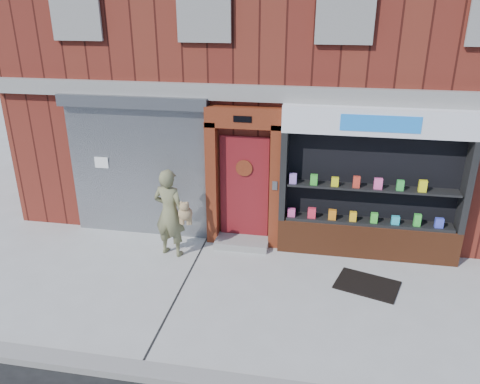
# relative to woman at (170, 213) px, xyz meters

# --- Properties ---
(ground) EXTENTS (80.00, 80.00, 0.00)m
(ground) POSITION_rel_woman_xyz_m (2.08, -1.13, -0.91)
(ground) COLOR #9E9E99
(ground) RESTS_ON ground
(building) EXTENTS (12.00, 8.16, 8.00)m
(building) POSITION_rel_woman_xyz_m (2.08, 4.86, 3.09)
(building) COLOR #5D1D15
(building) RESTS_ON ground
(shutter_bay) EXTENTS (3.10, 0.30, 3.04)m
(shutter_bay) POSITION_rel_woman_xyz_m (-0.92, 0.80, 0.81)
(shutter_bay) COLOR gray
(shutter_bay) RESTS_ON ground
(red_door_bay) EXTENTS (1.52, 0.58, 2.90)m
(red_door_bay) POSITION_rel_woman_xyz_m (1.33, 0.73, 0.55)
(red_door_bay) COLOR #602110
(red_door_bay) RESTS_ON ground
(pharmacy_bay) EXTENTS (3.50, 0.41, 3.00)m
(pharmacy_bay) POSITION_rel_woman_xyz_m (3.83, 0.68, 0.46)
(pharmacy_bay) COLOR brown
(pharmacy_bay) RESTS_ON ground
(woman) EXTENTS (0.88, 0.58, 1.81)m
(woman) POSITION_rel_woman_xyz_m (0.00, 0.00, 0.00)
(woman) COLOR #6C6C47
(woman) RESTS_ON ground
(doormat) EXTENTS (1.26, 1.04, 0.03)m
(doormat) POSITION_rel_woman_xyz_m (3.81, -0.48, -0.90)
(doormat) COLOR black
(doormat) RESTS_ON ground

